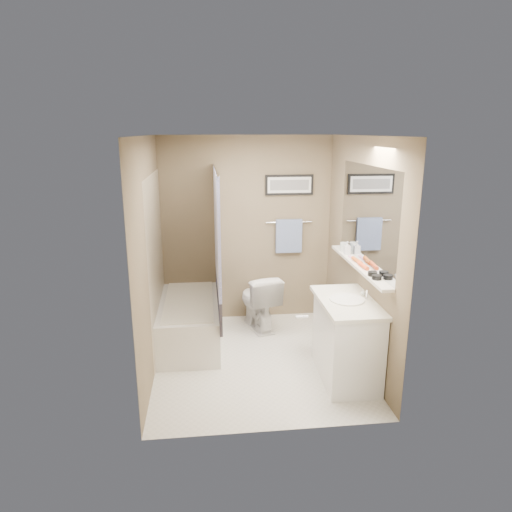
{
  "coord_description": "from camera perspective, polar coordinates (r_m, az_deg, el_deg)",
  "views": [
    {
      "loc": [
        -0.53,
        -4.53,
        2.44
      ],
      "look_at": [
        0.0,
        0.15,
        1.15
      ],
      "focal_mm": 32.0,
      "sensor_mm": 36.0,
      "label": 1
    }
  ],
  "objects": [
    {
      "name": "candle_bowl_near",
      "position": [
        4.37,
        14.85,
        -2.58
      ],
      "size": [
        0.09,
        0.09,
        0.04
      ],
      "primitive_type": "cylinder",
      "color": "black",
      "rests_on": "shelf"
    },
    {
      "name": "pink_comb",
      "position": [
        5.04,
        11.88,
        -0.22
      ],
      "size": [
        0.04,
        0.16,
        0.01
      ],
      "primitive_type": "cube",
      "rotation": [
        0.0,
        0.0,
        0.04
      ],
      "color": "pink",
      "rests_on": "shelf"
    },
    {
      "name": "soap_bottle",
      "position": [
        5.18,
        11.33,
        1.01
      ],
      "size": [
        0.07,
        0.07,
        0.14
      ],
      "primitive_type": "imported",
      "rotation": [
        0.0,
        0.0,
        -0.01
      ],
      "color": "#999999",
      "rests_on": "shelf"
    },
    {
      "name": "countertop",
      "position": [
        4.59,
        11.4,
        -5.67
      ],
      "size": [
        0.54,
        0.96,
        0.04
      ],
      "primitive_type": "cube",
      "color": "white",
      "rests_on": "vanity"
    },
    {
      "name": "bathtub",
      "position": [
        5.57,
        -8.28,
        -8.0
      ],
      "size": [
        0.72,
        1.51,
        0.5
      ],
      "primitive_type": "cube",
      "rotation": [
        0.0,
        0.0,
        -0.01
      ],
      "color": "white",
      "rests_on": "ground"
    },
    {
      "name": "door",
      "position": [
        3.75,
        10.9,
        -7.58
      ],
      "size": [
        0.8,
        0.02,
        2.0
      ],
      "primitive_type": "cube",
      "color": "silver",
      "rests_on": "wall_front"
    },
    {
      "name": "wall_front",
      "position": [
        3.56,
        2.49,
        -5.06
      ],
      "size": [
        2.2,
        0.04,
        2.4
      ],
      "primitive_type": "cube",
      "color": "brown",
      "rests_on": "ground"
    },
    {
      "name": "hair_brush_front",
      "position": [
        4.7,
        13.25,
        -1.19
      ],
      "size": [
        0.05,
        0.22,
        0.04
      ],
      "primitive_type": "cylinder",
      "rotation": [
        1.57,
        0.0,
        0.06
      ],
      "color": "#EF5121",
      "rests_on": "shelf"
    },
    {
      "name": "ground",
      "position": [
        5.17,
        0.19,
        -12.83
      ],
      "size": [
        2.5,
        2.5,
        0.0
      ],
      "primitive_type": "plane",
      "color": "silver",
      "rests_on": "ground"
    },
    {
      "name": "faucet_knob",
      "position": [
        4.72,
        13.27,
        -4.54
      ],
      "size": [
        0.05,
        0.05,
        0.05
      ],
      "primitive_type": "sphere",
      "color": "silver",
      "rests_on": "countertop"
    },
    {
      "name": "wall_left",
      "position": [
        4.73,
        -12.91,
        -0.28
      ],
      "size": [
        0.04,
        2.5,
        2.4
      ],
      "primitive_type": "cube",
      "color": "brown",
      "rests_on": "ground"
    },
    {
      "name": "ceiling",
      "position": [
        4.56,
        0.22,
        14.56
      ],
      "size": [
        2.2,
        2.5,
        0.04
      ],
      "primitive_type": "cube",
      "color": "white",
      "rests_on": "wall_back"
    },
    {
      "name": "curtain_upper",
      "position": [
        5.14,
        -4.89,
        3.58
      ],
      "size": [
        0.03,
        1.45,
        1.28
      ],
      "primitive_type": "cube",
      "color": "white",
      "rests_on": "curtain_rod"
    },
    {
      "name": "glass_jar",
      "position": [
        5.31,
        10.9,
        1.13
      ],
      "size": [
        0.08,
        0.08,
        0.1
      ],
      "primitive_type": "cylinder",
      "color": "silver",
      "rests_on": "shelf"
    },
    {
      "name": "curtain_rod",
      "position": [
        5.05,
        -5.05,
        10.83
      ],
      "size": [
        0.02,
        1.55,
        0.02
      ],
      "primitive_type": "cylinder",
      "rotation": [
        1.57,
        0.0,
        0.0
      ],
      "color": "silver",
      "rests_on": "wall_left"
    },
    {
      "name": "candle_bowl_far",
      "position": [
        4.47,
        14.36,
        -2.17
      ],
      "size": [
        0.09,
        0.09,
        0.04
      ],
      "primitive_type": "cylinder",
      "color": "black",
      "rests_on": "shelf"
    },
    {
      "name": "wall_right",
      "position": [
        4.96,
        12.68,
        0.47
      ],
      "size": [
        0.04,
        2.5,
        2.4
      ],
      "primitive_type": "cube",
      "color": "brown",
      "rests_on": "ground"
    },
    {
      "name": "tub_rim",
      "position": [
        5.48,
        -8.38,
        -5.6
      ],
      "size": [
        0.56,
        1.36,
        0.02
      ],
      "primitive_type": "cube",
      "color": "white",
      "rests_on": "bathtub"
    },
    {
      "name": "tile_surround",
      "position": [
        5.26,
        -12.34,
        -0.93
      ],
      "size": [
        0.02,
        1.55,
        2.0
      ],
      "primitive_type": "cube",
      "color": "#C4B494",
      "rests_on": "wall_left"
    },
    {
      "name": "mirror",
      "position": [
        4.74,
        13.68,
        4.92
      ],
      "size": [
        0.02,
        1.6,
        1.0
      ],
      "primitive_type": "cube",
      "color": "silver",
      "rests_on": "wall_right"
    },
    {
      "name": "faucet_spout",
      "position": [
        4.63,
        13.7,
        -4.72
      ],
      "size": [
        0.02,
        0.02,
        0.1
      ],
      "primitive_type": "cylinder",
      "color": "white",
      "rests_on": "countertop"
    },
    {
      "name": "wall_back",
      "position": [
        5.92,
        -1.17,
        3.22
      ],
      "size": [
        2.2,
        0.04,
        2.4
      ],
      "primitive_type": "cube",
      "color": "brown",
      "rests_on": "ground"
    },
    {
      "name": "towel",
      "position": [
        5.97,
        4.13,
        2.51
      ],
      "size": [
        0.34,
        0.05,
        0.44
      ],
      "primitive_type": "cube",
      "color": "#99B1DE",
      "rests_on": "towel_bar"
    },
    {
      "name": "toilet",
      "position": [
        5.82,
        0.29,
        -5.6
      ],
      "size": [
        0.57,
        0.79,
        0.73
      ],
      "primitive_type": "imported",
      "rotation": [
        0.0,
        0.0,
        3.39
      ],
      "color": "white",
      "rests_on": "ground"
    },
    {
      "name": "hair_brush_back",
      "position": [
        4.88,
        12.51,
        -0.55
      ],
      "size": [
        0.06,
        0.22,
        0.04
      ],
      "primitive_type": "cylinder",
      "rotation": [
        1.57,
        0.0,
        0.09
      ],
      "color": "#C8561C",
      "rests_on": "shelf"
    },
    {
      "name": "art_image",
      "position": [
        5.88,
        4.22,
        8.84
      ],
      "size": [
        0.5,
        0.0,
        0.13
      ],
      "primitive_type": "cube",
      "color": "#595959",
      "rests_on": "art_mat"
    },
    {
      "name": "vanity",
      "position": [
        4.76,
        11.25,
        -10.39
      ],
      "size": [
        0.52,
        0.91,
        0.8
      ],
      "primitive_type": "cube",
      "rotation": [
        0.0,
        0.0,
        -0.03
      ],
      "color": "white",
      "rests_on": "ground"
    },
    {
      "name": "curtain_lower",
      "position": [
        5.36,
        -4.69,
        -5.02
      ],
      "size": [
        0.03,
        1.45,
        0.36
      ],
      "primitive_type": "cube",
      "color": "#242643",
      "rests_on": "curtain_rod"
    },
    {
      "name": "art_frame",
      "position": [
        5.9,
        4.19,
        8.86
      ],
      "size": [
        0.62,
        0.02,
        0.26
      ],
      "primitive_type": "cube",
      "color": "black",
      "rests_on": "wall_back"
    },
    {
      "name": "towel_bar",
      "position": [
        5.96,
        4.13,
        4.24
      ],
      "size": [
        0.6,
        0.02,
        0.02
      ],
      "primitive_type": "cylinder",
      "rotation": [
        0.0,
        1.57,
        0.0
      ],
      "color": "silver",
      "rests_on": "wall_back"
    },
    {
      "name": "shelf",
      "position": [
        4.84,
        12.68,
        -1.14
      ],
      "size": [
        0.12,
        1.6,
        0.03
      ],
      "primitive_type": "cube",
      "color": "silver",
      "rests_on": "wall_right"
    },
    {
      "name": "sink_basin",
      "position": [
        4.58,
        11.3,
        -5.35
      ],
      "size": [
        0.34,
        0.34,
        0.01
      ],
      "primitive_type": "cylinder",
      "color": "white",
      "rests_on": "countertop"
    },
    {
      "name": "door_handle",
      "position": [
        3.71,
        5.75,
        -7.59
      ],
      "size": [
        0.1,
        0.02,
        0.02
      ],
      "primitive_type": "cylinder",
      "rotation": [
        0.0,
        1.57,
        0.0
      ],
      "color": "silver",
      "rests_on": "door"
    },
    {
      "name": "art_mat",
      "position": [
        5.89,
        4.21,
        8.84
      ],
      "size": [
        0.56,
        0.0,
        0.2
      ],
      "primitive_type": "cube",
      "color": "white",
      "rests_on": "art_frame"
    }
  ]
}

